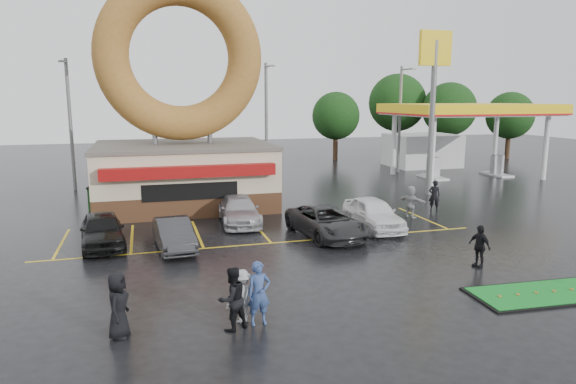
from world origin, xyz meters
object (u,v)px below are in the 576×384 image
object	(u,v)px
streetlight_mid	(266,119)
dumpster	(106,198)
person_cameraman	(479,246)
putting_green	(545,293)
car_white	(373,213)
shell_sign	(434,82)
car_dgrey	(174,234)
donut_shop	(183,131)
car_silver	(239,210)
car_black	(102,230)
car_grey	(326,222)
streetlight_right	(400,117)
person_blue	(259,293)
streetlight_left	(70,122)
gas_station	(447,129)

from	to	relation	value
streetlight_mid	dumpster	size ratio (longest dim) A/B	5.00
streetlight_mid	person_cameraman	distance (m)	23.34
putting_green	car_white	bearing A→B (deg)	100.55
person_cameraman	shell_sign	bearing A→B (deg)	141.50
car_dgrey	person_cameraman	world-z (taller)	person_cameraman
donut_shop	person_cameraman	distance (m)	18.21
shell_sign	car_silver	world-z (taller)	shell_sign
shell_sign	car_dgrey	xyz separation A→B (m)	(-17.21, -8.37, -6.72)
car_white	dumpster	size ratio (longest dim) A/B	2.53
car_black	putting_green	world-z (taller)	car_black
shell_sign	car_white	size ratio (longest dim) A/B	2.32
car_silver	car_grey	bearing A→B (deg)	-43.04
putting_green	car_grey	bearing A→B (deg)	117.05
donut_shop	dumpster	world-z (taller)	donut_shop
streetlight_right	person_blue	bearing A→B (deg)	-124.70
person_blue	donut_shop	bearing A→B (deg)	88.48
car_silver	putting_green	bearing A→B (deg)	-54.07
dumpster	streetlight_left	bearing A→B (deg)	116.31
shell_sign	person_cameraman	world-z (taller)	shell_sign
streetlight_right	streetlight_left	bearing A→B (deg)	-175.60
streetlight_mid	car_grey	xyz separation A→B (m)	(-1.27, -17.09, -4.08)
person_cameraman	car_white	bearing A→B (deg)	177.66
car_black	person_blue	bearing A→B (deg)	-68.94
gas_station	streetlight_right	size ratio (longest dim) A/B	1.52
car_white	putting_green	distance (m)	9.64
shell_sign	dumpster	size ratio (longest dim) A/B	5.89
donut_shop	streetlight_left	size ratio (longest dim) A/B	1.50
streetlight_mid	car_dgrey	size ratio (longest dim) A/B	2.27
car_grey	putting_green	size ratio (longest dim) A/B	0.99
donut_shop	car_dgrey	distance (m)	10.16
car_dgrey	donut_shop	bearing A→B (deg)	77.33
streetlight_right	person_blue	size ratio (longest dim) A/B	4.86
gas_station	streetlight_left	bearing A→B (deg)	-178.05
car_black	car_grey	world-z (taller)	car_black
streetlight_left	car_grey	distance (m)	20.92
gas_station	car_black	xyz separation A→B (m)	(-27.18, -16.08, -2.95)
donut_shop	person_blue	distance (m)	17.90
donut_shop	gas_station	xyz separation A→B (m)	(23.00, 7.97, -0.77)
gas_station	putting_green	world-z (taller)	gas_station
car_grey	car_white	bearing A→B (deg)	6.35
person_cameraman	donut_shop	bearing A→B (deg)	-161.14
streetlight_left	car_white	bearing A→B (deg)	-44.94
streetlight_left	car_grey	bearing A→B (deg)	-51.66
car_dgrey	putting_green	world-z (taller)	car_dgrey
streetlight_mid	car_black	xyz separation A→B (m)	(-11.18, -16.06, -4.04)
person_blue	person_cameraman	world-z (taller)	person_blue
shell_sign	car_black	world-z (taller)	shell_sign
car_black	dumpster	size ratio (longest dim) A/B	2.43
car_black	car_silver	distance (m)	6.96
gas_station	streetlight_mid	xyz separation A→B (m)	(-16.00, -0.02, 1.08)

